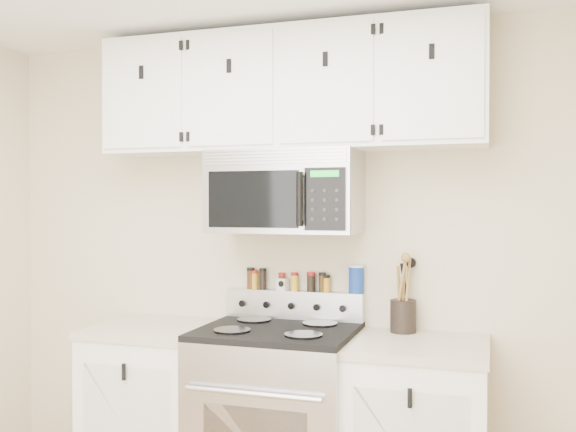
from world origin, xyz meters
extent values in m
cube|color=beige|center=(0.00, 1.75, 1.25)|extent=(3.50, 0.01, 2.50)
cube|color=#B7B7BA|center=(0.00, 1.43, 0.46)|extent=(0.76, 0.65, 0.92)
cube|color=black|center=(0.00, 1.43, 0.94)|extent=(0.76, 0.65, 0.03)
cube|color=#B7B7BA|center=(0.00, 1.71, 1.03)|extent=(0.76, 0.08, 0.15)
cylinder|color=black|center=(-0.18, 1.28, 0.96)|extent=(0.18, 0.18, 0.01)
cylinder|color=black|center=(0.18, 1.28, 0.96)|extent=(0.18, 0.18, 0.01)
cylinder|color=black|center=(-0.18, 1.57, 0.96)|extent=(0.18, 0.18, 0.01)
cylinder|color=black|center=(0.18, 1.57, 0.96)|extent=(0.18, 0.18, 0.01)
cube|color=white|center=(-0.69, 1.45, 0.44)|extent=(0.62, 0.60, 0.88)
cube|color=#B8AB8D|center=(-0.69, 1.45, 0.90)|extent=(0.64, 0.62, 0.04)
cube|color=#B8AB8D|center=(0.69, 1.45, 0.90)|extent=(0.64, 0.62, 0.04)
cube|color=#9E9EA3|center=(0.00, 1.56, 1.63)|extent=(0.76, 0.38, 0.42)
cube|color=#B7B7BA|center=(0.00, 1.36, 1.80)|extent=(0.73, 0.01, 0.08)
cube|color=black|center=(-0.10, 1.36, 1.59)|extent=(0.47, 0.01, 0.28)
cube|color=black|center=(0.26, 1.36, 1.59)|extent=(0.20, 0.01, 0.30)
cylinder|color=black|center=(0.15, 1.33, 1.59)|extent=(0.03, 0.03, 0.26)
cube|color=white|center=(0.00, 1.58, 2.15)|extent=(2.00, 0.33, 0.62)
cube|color=white|center=(-0.75, 1.41, 2.15)|extent=(0.46, 0.01, 0.57)
cube|color=black|center=(-0.75, 1.41, 2.26)|extent=(0.02, 0.01, 0.07)
cube|color=white|center=(-0.25, 1.41, 2.15)|extent=(0.46, 0.01, 0.57)
cube|color=black|center=(-0.25, 1.41, 2.26)|extent=(0.03, 0.01, 0.07)
cube|color=white|center=(0.25, 1.41, 2.15)|extent=(0.46, 0.01, 0.57)
cube|color=black|center=(0.25, 1.41, 2.26)|extent=(0.03, 0.01, 0.07)
cube|color=white|center=(0.75, 1.41, 2.15)|extent=(0.46, 0.01, 0.57)
cube|color=black|center=(0.75, 1.41, 2.26)|extent=(0.02, 0.01, 0.07)
cylinder|color=black|center=(0.59, 1.66, 1.00)|extent=(0.13, 0.13, 0.16)
cylinder|color=olive|center=(0.59, 1.66, 1.13)|extent=(0.02, 0.02, 0.30)
cylinder|color=olive|center=(0.61, 1.65, 1.14)|extent=(0.02, 0.02, 0.33)
cylinder|color=olive|center=(0.57, 1.67, 1.12)|extent=(0.02, 0.02, 0.28)
cylinder|color=black|center=(0.60, 1.68, 1.12)|extent=(0.02, 0.02, 0.29)
cylinder|color=olive|center=(0.58, 1.64, 1.13)|extent=(0.02, 0.02, 0.32)
cube|color=silver|center=(-0.07, 1.71, 1.13)|extent=(0.06, 0.06, 0.06)
cylinder|color=navy|center=(0.34, 1.71, 1.17)|extent=(0.08, 0.08, 0.14)
cylinder|color=white|center=(0.34, 1.71, 1.24)|extent=(0.08, 0.08, 0.01)
cylinder|color=#40230F|center=(-0.25, 1.71, 1.15)|extent=(0.04, 0.04, 0.10)
cylinder|color=black|center=(-0.25, 1.71, 1.21)|extent=(0.04, 0.04, 0.02)
cylinder|color=#BE8B16|center=(-0.23, 1.71, 1.14)|extent=(0.04, 0.04, 0.09)
cylinder|color=#A31C0C|center=(-0.23, 1.71, 1.19)|extent=(0.04, 0.04, 0.02)
cylinder|color=black|center=(-0.18, 1.71, 1.15)|extent=(0.04, 0.04, 0.10)
cylinder|color=black|center=(-0.18, 1.71, 1.21)|extent=(0.04, 0.04, 0.02)
cylinder|color=#411E0F|center=(-0.07, 1.71, 1.14)|extent=(0.04, 0.04, 0.08)
cylinder|color=#A9100D|center=(-0.07, 1.71, 1.19)|extent=(0.04, 0.04, 0.02)
cylinder|color=gold|center=(0.00, 1.71, 1.14)|extent=(0.04, 0.04, 0.08)
cylinder|color=#9D0C0D|center=(0.00, 1.71, 1.19)|extent=(0.04, 0.04, 0.02)
cylinder|color=black|center=(0.09, 1.71, 1.14)|extent=(0.04, 0.04, 0.09)
cylinder|color=#AA0D13|center=(0.09, 1.71, 1.19)|extent=(0.05, 0.05, 0.02)
cylinder|color=#38250D|center=(0.16, 1.71, 1.14)|extent=(0.04, 0.04, 0.09)
cylinder|color=black|center=(0.16, 1.71, 1.19)|extent=(0.04, 0.04, 0.02)
cylinder|color=orange|center=(0.18, 1.71, 1.14)|extent=(0.04, 0.04, 0.08)
cylinder|color=black|center=(0.18, 1.71, 1.18)|extent=(0.04, 0.04, 0.02)
camera|label=1|loc=(1.02, -1.58, 1.56)|focal=40.00mm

